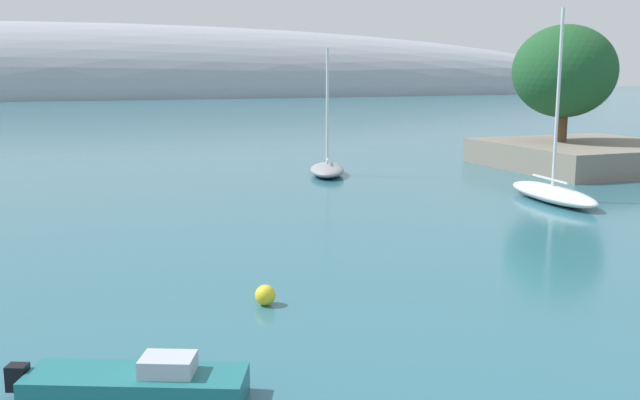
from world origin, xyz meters
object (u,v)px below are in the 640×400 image
at_px(motorboat_teal_alongside_breakwater, 137,385).
at_px(mooring_buoy_yellow, 265,295).
at_px(tree_clump_shore, 564,71).
at_px(sailboat_white_near_shore, 552,192).
at_px(sailboat_grey_mid_mooring, 327,168).

height_order(motorboat_teal_alongside_breakwater, mooring_buoy_yellow, motorboat_teal_alongside_breakwater).
distance_m(tree_clump_shore, motorboat_teal_alongside_breakwater, 46.35).
height_order(tree_clump_shore, sailboat_white_near_shore, tree_clump_shore).
distance_m(sailboat_white_near_shore, sailboat_grey_mid_mooring, 16.24).
height_order(sailboat_grey_mid_mooring, mooring_buoy_yellow, sailboat_grey_mid_mooring).
bearing_deg(mooring_buoy_yellow, sailboat_white_near_shore, 29.99).
height_order(tree_clump_shore, mooring_buoy_yellow, tree_clump_shore).
xyz_separation_m(tree_clump_shore, motorboat_teal_alongside_breakwater, (-35.20, -29.36, -6.86)).
xyz_separation_m(sailboat_grey_mid_mooring, motorboat_teal_alongside_breakwater, (-16.55, -30.99, -0.15)).
relative_size(sailboat_white_near_shore, sailboat_grey_mid_mooring, 1.20).
distance_m(motorboat_teal_alongside_breakwater, mooring_buoy_yellow, 6.93).
xyz_separation_m(sailboat_grey_mid_mooring, mooring_buoy_yellow, (-12.07, -25.71, -0.19)).
height_order(sailboat_grey_mid_mooring, motorboat_teal_alongside_breakwater, sailboat_grey_mid_mooring).
xyz_separation_m(tree_clump_shore, sailboat_grey_mid_mooring, (-18.65, 1.63, -6.71)).
distance_m(sailboat_grey_mid_mooring, mooring_buoy_yellow, 28.40).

